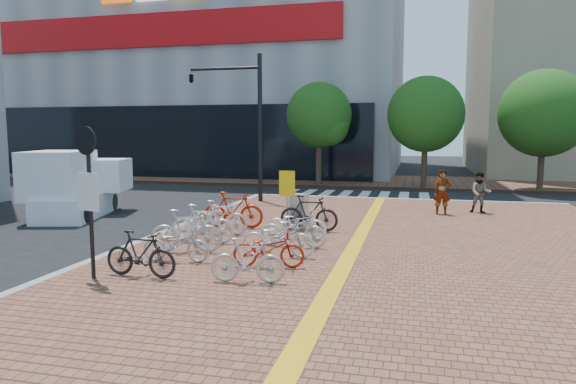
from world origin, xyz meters
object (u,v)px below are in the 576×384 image
(bike_7, at_px, (269,249))
(bike_1, at_px, (176,244))
(bike_10, at_px, (296,223))
(notice_sign, at_px, (88,184))
(bike_6, at_px, (247,260))
(bike_8, at_px, (278,238))
(pedestrian_b, at_px, (480,193))
(bike_4, at_px, (220,217))
(bike_3, at_px, (202,224))
(bike_11, at_px, (309,213))
(pedestrian_a, at_px, (442,192))
(bike_9, at_px, (293,230))
(yellow_sign, at_px, (287,189))
(box_truck, at_px, (76,186))
(bike_5, at_px, (233,210))
(traffic_light_pole, at_px, (228,101))
(bike_2, at_px, (186,231))
(utility_box, at_px, (299,211))
(bike_0, at_px, (140,254))

(bike_7, bearing_deg, bike_1, 81.79)
(bike_10, xyz_separation_m, notice_sign, (-3.26, -4.95, 1.55))
(bike_6, distance_m, bike_7, 1.26)
(bike_8, relative_size, pedestrian_b, 1.16)
(bike_1, relative_size, bike_4, 0.94)
(bike_3, bearing_deg, bike_11, -50.29)
(bike_8, bearing_deg, pedestrian_a, -31.96)
(bike_11, bearing_deg, pedestrian_b, -47.10)
(bike_9, height_order, yellow_sign, yellow_sign)
(pedestrian_b, bearing_deg, box_truck, -161.29)
(bike_5, height_order, yellow_sign, yellow_sign)
(bike_1, relative_size, yellow_sign, 0.87)
(bike_3, distance_m, pedestrian_b, 11.06)
(bike_5, bearing_deg, pedestrian_a, -64.25)
(bike_1, height_order, notice_sign, notice_sign)
(bike_1, relative_size, bike_8, 0.90)
(pedestrian_b, relative_size, yellow_sign, 0.84)
(bike_5, distance_m, bike_9, 3.36)
(notice_sign, bearing_deg, traffic_light_pole, 97.49)
(bike_2, height_order, bike_6, bike_2)
(bike_3, xyz_separation_m, pedestrian_a, (6.68, 6.84, 0.30))
(bike_3, xyz_separation_m, bike_6, (2.42, -3.30, -0.08))
(bike_4, distance_m, pedestrian_a, 8.71)
(bike_4, distance_m, pedestrian_b, 10.25)
(bike_11, bearing_deg, utility_box, 45.20)
(bike_4, relative_size, bike_5, 0.89)
(bike_3, bearing_deg, notice_sign, 162.42)
(bike_3, bearing_deg, yellow_sign, -39.10)
(bike_3, height_order, yellow_sign, yellow_sign)
(pedestrian_b, relative_size, utility_box, 1.42)
(bike_2, distance_m, yellow_sign, 4.20)
(bike_2, bearing_deg, notice_sign, 149.53)
(bike_10, bearing_deg, notice_sign, 146.39)
(bike_1, relative_size, pedestrian_a, 0.97)
(bike_10, height_order, utility_box, utility_box)
(bike_6, bearing_deg, bike_10, -7.95)
(bike_3, xyz_separation_m, bike_10, (2.41, 1.15, -0.08))
(bike_1, distance_m, yellow_sign, 5.02)
(bike_1, xyz_separation_m, notice_sign, (-1.08, -1.72, 1.58))
(bike_8, distance_m, bike_9, 1.17)
(bike_3, relative_size, traffic_light_pole, 0.28)
(bike_0, bearing_deg, bike_1, -3.97)
(bike_9, bearing_deg, bike_1, 133.78)
(traffic_light_pole, bearing_deg, pedestrian_b, -6.61)
(notice_sign, bearing_deg, bike_7, 27.74)
(bike_6, bearing_deg, traffic_light_pole, 14.13)
(bike_5, height_order, bike_10, bike_5)
(bike_2, relative_size, bike_4, 1.07)
(bike_5, bearing_deg, bike_9, -139.84)
(bike_6, distance_m, traffic_light_pole, 13.61)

